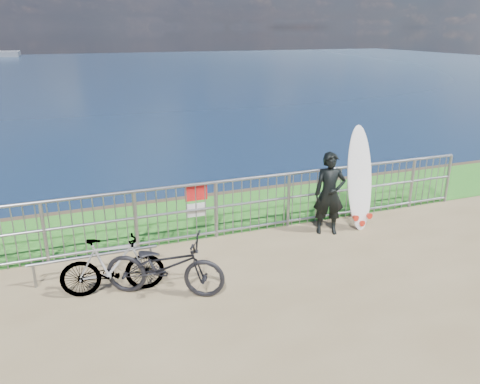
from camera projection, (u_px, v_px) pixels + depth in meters
name	position (u px, v px, depth m)	size (l,w,h in m)	color
grass_strip	(223.00, 213.00, 10.08)	(120.00, 120.00, 0.00)	#267821
railing	(242.00, 205.00, 8.92)	(10.06, 0.10, 1.13)	gray
surfer	(329.00, 194.00, 8.87)	(0.58, 0.38, 1.60)	black
surfboard	(360.00, 182.00, 9.07)	(0.55, 0.49, 2.05)	white
bicycle_near	(165.00, 266.00, 6.88)	(0.62, 1.79, 0.94)	black
bicycle_far	(112.00, 266.00, 6.91)	(0.43, 1.52, 0.91)	black
bike_rack	(94.00, 258.00, 7.38)	(1.99, 0.05, 0.41)	gray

